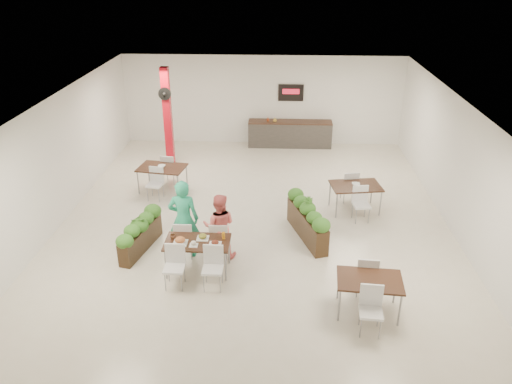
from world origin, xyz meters
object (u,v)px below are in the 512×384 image
service_counter (290,133)px  main_table (197,246)px  diner_woman (219,226)px  side_table_a (162,170)px  side_table_b (355,189)px  planter_right (307,219)px  red_column (168,116)px  side_table_c (369,285)px  planter_left (140,231)px  diner_man (184,219)px

service_counter → main_table: bearing=-104.6°
diner_woman → side_table_a: 4.04m
side_table_a → side_table_b: size_ratio=1.00×
planter_right → red_column: bearing=132.7°
main_table → side_table_c: size_ratio=0.99×
planter_left → diner_man: bearing=-8.7°
diner_woman → service_counter: bearing=-102.5°
red_column → service_counter: 4.56m
planter_left → planter_right: 4.00m
red_column → diner_woman: size_ratio=2.06×
planter_left → side_table_b: bearing=23.3°
diner_man → diner_woman: bearing=-179.6°
side_table_b → red_column: bearing=142.2°
diner_man → side_table_c: diner_man is taller
main_table → side_table_b: 4.91m
diner_man → planter_left: (-1.08, 0.17, -0.45)m
planter_right → service_counter: bearing=92.9°
main_table → planter_right: planter_right is taller
diner_man → side_table_c: 4.33m
planter_left → side_table_a: size_ratio=1.03×
main_table → side_table_c: (3.49, -1.23, -0.01)m
planter_left → main_table: bearing=-29.1°
side_table_b → planter_left: bearing=-165.2°
diner_woman → diner_man: bearing=0.4°
planter_left → side_table_a: side_table_a is taller
planter_left → side_table_b: side_table_b is taller
diner_man → diner_woman: 0.82m
diner_man → planter_right: bearing=-161.4°
red_column → diner_man: (1.49, -5.63, -0.70)m
diner_woman → side_table_c: bearing=149.0°
side_table_a → planter_left: bearing=-77.6°
red_column → diner_woman: (2.29, -5.63, -0.87)m
planter_left → red_column: bearing=94.3°
diner_man → side_table_a: bearing=-69.4°
side_table_a → side_table_c: bearing=-37.0°
side_table_b → side_table_c: bearing=-102.7°
red_column → main_table: 6.63m
main_table → diner_man: (-0.39, 0.65, 0.30)m
side_table_a → side_table_c: size_ratio=1.01×
red_column → side_table_b: red_column is taller
main_table → side_table_b: same height
red_column → main_table: red_column is taller
side_table_a → side_table_b: 5.56m
diner_man → side_table_b: (4.19, 2.44, -0.30)m
main_table → side_table_a: size_ratio=0.98×
red_column → side_table_a: 2.39m
main_table → diner_man: size_ratio=0.87×
side_table_c → main_table: bearing=165.3°
red_column → planter_right: red_column is taller
service_counter → planter_right: size_ratio=1.51×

